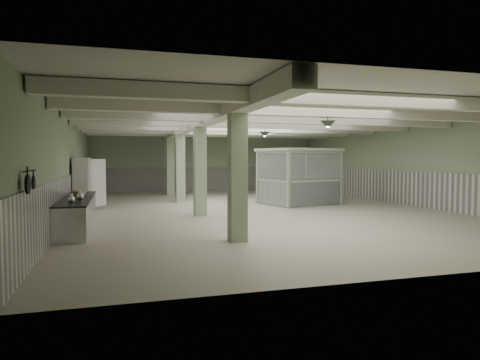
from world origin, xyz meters
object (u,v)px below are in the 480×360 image
object	(u,v)px
prep_counter	(77,213)
filing_cabinet	(335,191)
guard_booth	(299,166)
walkin_cooler	(83,187)

from	to	relation	value
prep_counter	filing_cabinet	size ratio (longest dim) A/B	4.31
prep_counter	guard_booth	xyz separation A→B (m)	(9.06, 4.37, 1.25)
guard_booth	filing_cabinet	xyz separation A→B (m)	(1.53, -0.54, -1.14)
prep_counter	filing_cabinet	bearing A→B (deg)	19.87
walkin_cooler	prep_counter	bearing A→B (deg)	-88.73
prep_counter	walkin_cooler	bearing A→B (deg)	91.27
prep_counter	walkin_cooler	distance (m)	3.81
prep_counter	walkin_cooler	world-z (taller)	walkin_cooler
walkin_cooler	guard_booth	bearing A→B (deg)	3.73
walkin_cooler	filing_cabinet	xyz separation A→B (m)	(10.67, 0.06, -0.42)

